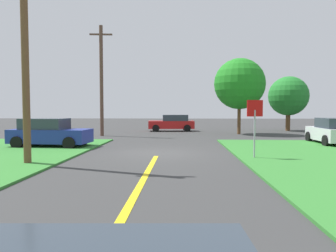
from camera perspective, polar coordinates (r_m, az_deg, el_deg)
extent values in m
plane|color=#373737|center=(14.75, -1.92, -5.13)|extent=(120.00, 120.00, 0.00)
cube|color=yellow|center=(6.97, -7.20, -14.40)|extent=(0.20, 14.00, 0.01)
cylinder|color=#9EA0A8|center=(13.32, 16.00, -1.58)|extent=(0.07, 0.07, 2.10)
cube|color=red|center=(13.28, 16.07, 3.23)|extent=(0.69, 0.16, 0.69)
cube|color=red|center=(30.00, 0.59, 0.26)|extent=(4.61, 2.13, 0.76)
cube|color=#2D3842|center=(30.00, 1.35, 1.55)|extent=(2.59, 1.74, 0.60)
cylinder|color=black|center=(29.12, -2.32, -0.42)|extent=(0.70, 0.28, 0.68)
cylinder|color=black|center=(30.83, -2.32, -0.23)|extent=(0.70, 0.28, 0.68)
cylinder|color=black|center=(29.28, 3.65, -0.41)|extent=(0.70, 0.28, 0.68)
cylinder|color=black|center=(30.98, 3.32, -0.22)|extent=(0.70, 0.28, 0.68)
cube|color=silver|center=(20.81, 28.55, -1.34)|extent=(2.01, 4.00, 0.76)
cube|color=#2D3842|center=(20.42, 29.02, 0.48)|extent=(1.70, 2.23, 0.60)
cylinder|color=black|center=(21.75, 25.01, -1.88)|extent=(0.26, 0.69, 0.68)
cylinder|color=black|center=(19.27, 27.64, -2.53)|extent=(0.26, 0.69, 0.68)
cube|color=navy|center=(18.19, -21.24, -1.75)|extent=(4.45, 2.06, 0.76)
cube|color=#2D3842|center=(18.31, -22.23, 0.39)|extent=(2.49, 1.72, 0.60)
cylinder|color=black|center=(18.37, -15.89, -2.56)|extent=(0.69, 0.27, 0.68)
cylinder|color=black|center=(16.79, -18.14, -3.11)|extent=(0.69, 0.27, 0.68)
cylinder|color=black|center=(19.68, -23.85, -2.34)|extent=(0.69, 0.27, 0.68)
cylinder|color=black|center=(18.22, -26.61, -2.81)|extent=(0.69, 0.27, 0.68)
cylinder|color=brown|center=(12.94, -25.41, 14.10)|extent=(0.27, 0.27, 9.28)
cylinder|color=brown|center=(25.10, -12.45, 8.26)|extent=(0.29, 0.29, 8.82)
cube|color=brown|center=(25.71, -12.55, 16.51)|extent=(1.80, 0.27, 0.12)
cylinder|color=brown|center=(32.75, 21.68, 0.85)|extent=(0.44, 0.44, 1.93)
sphere|color=#217928|center=(32.77, 21.77, 5.28)|extent=(3.92, 3.92, 3.92)
cylinder|color=brown|center=(26.94, 13.26, 1.26)|extent=(0.28, 0.28, 2.60)
sphere|color=#1F821E|center=(27.02, 13.33, 7.74)|extent=(4.38, 4.38, 4.38)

